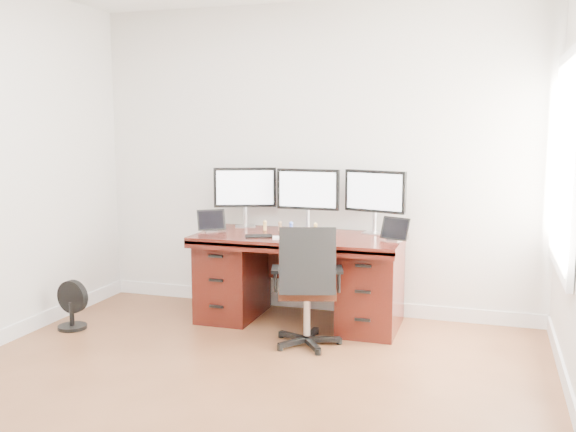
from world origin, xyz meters
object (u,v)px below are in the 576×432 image
(floor_fan, at_px, (71,306))
(keyboard, at_px, (289,238))
(monitor_center, at_px, (308,192))
(desk, at_px, (300,275))
(office_chair, at_px, (307,307))

(floor_fan, xyz_separation_m, keyboard, (1.70, 0.52, 0.56))
(monitor_center, bearing_deg, keyboard, -92.28)
(desk, xyz_separation_m, office_chair, (0.22, -0.57, -0.10))
(desk, xyz_separation_m, keyboard, (-0.03, -0.22, 0.36))
(desk, relative_size, office_chair, 1.83)
(desk, height_order, office_chair, office_chair)
(desk, distance_m, floor_fan, 1.89)
(desk, height_order, floor_fan, desk)
(floor_fan, xyz_separation_m, monitor_center, (1.72, 0.98, 0.89))
(office_chair, height_order, floor_fan, office_chair)
(office_chair, height_order, monitor_center, monitor_center)
(floor_fan, relative_size, monitor_center, 0.73)
(desk, bearing_deg, floor_fan, -156.80)
(floor_fan, bearing_deg, desk, 28.42)
(monitor_center, bearing_deg, floor_fan, -149.32)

